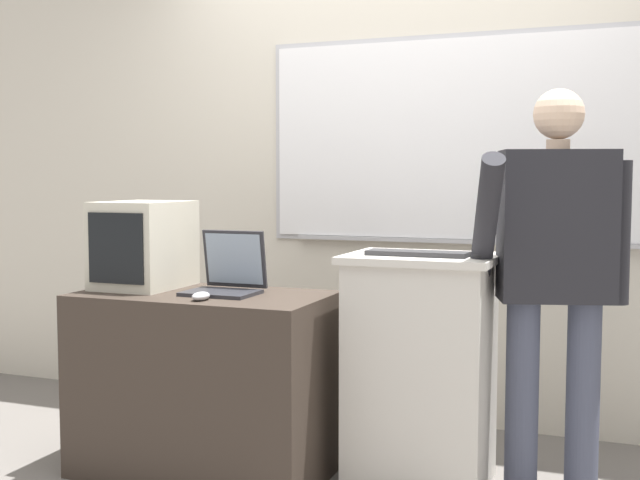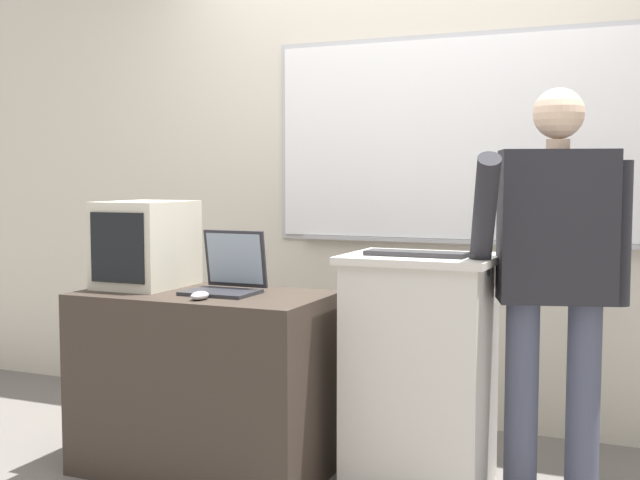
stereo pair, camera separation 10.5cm
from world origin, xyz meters
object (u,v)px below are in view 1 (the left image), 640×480
side_desk (205,383)px  computer_mouse_by_keyboard (481,254)px  laptop (228,275)px  crt_monitor (144,244)px  computer_mouse_by_laptop (201,296)px  lectern_podium (421,369)px  wireless_keyboard (417,253)px  person_presenter (555,265)px

side_desk → computer_mouse_by_keyboard: size_ratio=10.59×
laptop → computer_mouse_by_keyboard: laptop is taller
side_desk → crt_monitor: crt_monitor is taller
computer_mouse_by_laptop → crt_monitor: 0.52m
lectern_podium → wireless_keyboard: (-0.00, -0.06, 0.48)m
crt_monitor → laptop: bearing=-2.0°
side_desk → computer_mouse_by_keyboard: (1.14, 0.14, 0.58)m
lectern_podium → computer_mouse_by_keyboard: 0.56m
lectern_podium → laptop: bearing=-167.5°
side_desk → wireless_keyboard: (0.89, 0.16, 0.57)m
person_presenter → computer_mouse_by_keyboard: bearing=-170.5°
wireless_keyboard → computer_mouse_by_laptop: wireless_keyboard is taller
side_desk → computer_mouse_by_keyboard: 1.29m
lectern_podium → computer_mouse_by_laptop: 0.95m
lectern_podium → wireless_keyboard: size_ratio=2.34×
lectern_podium → person_presenter: size_ratio=0.59×
laptop → computer_mouse_by_keyboard: bearing=5.3°
lectern_podium → computer_mouse_by_keyboard: size_ratio=9.52×
person_presenter → computer_mouse_by_laptop: 1.40m
side_desk → wireless_keyboard: size_ratio=2.60×
lectern_podium → wireless_keyboard: wireless_keyboard is taller
computer_mouse_by_keyboard → crt_monitor: (-1.48, -0.08, -0.00)m
laptop → crt_monitor: 0.44m
lectern_podium → laptop: 0.90m
person_presenter → wireless_keyboard: person_presenter is taller
wireless_keyboard → computer_mouse_by_laptop: bearing=-156.6°
crt_monitor → person_presenter: bearing=7.0°
computer_mouse_by_laptop → crt_monitor: (-0.43, 0.24, 0.17)m
lectern_podium → side_desk: (-0.89, -0.22, -0.09)m
person_presenter → computer_mouse_by_laptop: size_ratio=16.06×
person_presenter → laptop: (-1.32, -0.23, -0.07)m
computer_mouse_by_keyboard → crt_monitor: bearing=-176.8°
lectern_podium → wireless_keyboard: 0.49m
lectern_podium → computer_mouse_by_laptop: (-0.80, -0.40, 0.32)m
person_presenter → side_desk: bearing=174.1°
side_desk → person_presenter: size_ratio=0.66×
side_desk → crt_monitor: 0.67m
laptop → wireless_keyboard: 0.81m
computer_mouse_by_keyboard → person_presenter: bearing=26.4°
laptop → crt_monitor: crt_monitor is taller
person_presenter → laptop: person_presenter is taller
laptop → computer_mouse_by_keyboard: 1.06m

